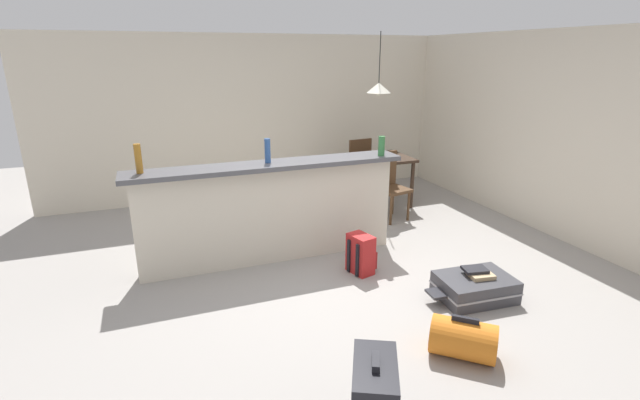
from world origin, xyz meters
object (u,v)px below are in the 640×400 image
(backpack_red, at_px, (361,254))
(bottle_green, at_px, (381,146))
(bottle_blue, at_px, (268,151))
(bottle_amber, at_px, (138,159))
(dining_chair_far_side, at_px, (357,164))
(pendant_lamp, at_px, (379,88))
(dining_chair_near_partition, at_px, (389,182))
(book_stack, at_px, (478,273))
(dining_table, at_px, (373,164))
(duffel_bag_orange, at_px, (463,339))
(suitcase_flat_charcoal, at_px, (474,287))

(backpack_red, bearing_deg, bottle_green, 48.43)
(bottle_blue, bearing_deg, bottle_amber, 179.40)
(bottle_green, relative_size, dining_chair_far_side, 0.24)
(pendant_lamp, bearing_deg, dining_chair_near_partition, -96.44)
(bottle_green, xyz_separation_m, book_stack, (0.32, -1.41, -0.97))
(bottle_amber, relative_size, dining_table, 0.26)
(bottle_amber, bearing_deg, backpack_red, -18.09)
(bottle_amber, relative_size, duffel_bag_orange, 0.51)
(bottle_blue, relative_size, pendant_lamp, 0.30)
(dining_table, bearing_deg, bottle_green, -114.13)
(bottle_amber, relative_size, dining_chair_far_side, 0.31)
(dining_chair_near_partition, bearing_deg, duffel_bag_orange, -108.29)
(pendant_lamp, relative_size, backpack_red, 2.06)
(bottle_green, bearing_deg, dining_chair_far_side, 72.03)
(duffel_bag_orange, bearing_deg, book_stack, 45.04)
(pendant_lamp, bearing_deg, backpack_red, -120.94)
(bottle_amber, distance_m, suitcase_flat_charcoal, 3.43)
(bottle_green, distance_m, book_stack, 1.74)
(bottle_green, height_order, dining_table, bottle_green)
(dining_chair_near_partition, bearing_deg, dining_table, 85.70)
(bottle_green, bearing_deg, duffel_bag_orange, -100.09)
(dining_table, height_order, dining_chair_near_partition, dining_chair_near_partition)
(backpack_red, bearing_deg, bottle_amber, 161.91)
(pendant_lamp, distance_m, book_stack, 3.16)
(bottle_green, distance_m, pendant_lamp, 1.60)
(bottle_amber, height_order, duffel_bag_orange, bottle_amber)
(suitcase_flat_charcoal, bearing_deg, dining_chair_far_side, 83.88)
(pendant_lamp, height_order, book_stack, pendant_lamp)
(book_stack, bearing_deg, bottle_blue, 136.41)
(pendant_lamp, bearing_deg, dining_chair_far_side, 90.47)
(pendant_lamp, bearing_deg, suitcase_flat_charcoal, -97.65)
(bottle_amber, relative_size, bottle_blue, 1.11)
(backpack_red, xyz_separation_m, duffel_bag_orange, (0.11, -1.55, -0.05))
(bottle_blue, relative_size, duffel_bag_orange, 0.46)
(dining_table, relative_size, backpack_red, 2.62)
(pendant_lamp, xyz_separation_m, book_stack, (-0.34, -2.77, -1.50))
(dining_chair_far_side, relative_size, pendant_lamp, 1.08)
(dining_table, distance_m, pendant_lamp, 1.11)
(dining_chair_near_partition, bearing_deg, pendant_lamp, 83.56)
(bottle_green, xyz_separation_m, duffel_bag_orange, (-0.37, -2.10, -1.07))
(duffel_bag_orange, bearing_deg, bottle_amber, 134.38)
(dining_table, height_order, backpack_red, dining_table)
(bottle_amber, bearing_deg, dining_table, 22.22)
(dining_table, xyz_separation_m, suitcase_flat_charcoal, (-0.36, -2.85, -0.54))
(pendant_lamp, xyz_separation_m, suitcase_flat_charcoal, (-0.37, -2.77, -1.64))
(suitcase_flat_charcoal, distance_m, backpack_red, 1.16)
(bottle_green, relative_size, dining_table, 0.20)
(dining_chair_far_side, bearing_deg, book_stack, -95.60)
(dining_chair_near_partition, bearing_deg, dining_chair_far_side, 87.39)
(bottle_amber, relative_size, pendant_lamp, 0.33)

